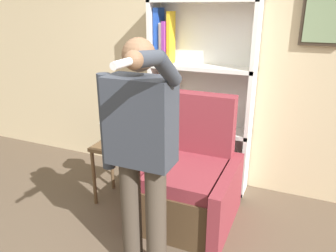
# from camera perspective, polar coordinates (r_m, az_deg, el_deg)

# --- Properties ---
(wall_back) EXTENTS (8.00, 0.11, 2.80)m
(wall_back) POSITION_cam_1_polar(r_m,az_deg,el_deg) (3.59, 6.22, 11.70)
(wall_back) COLOR beige
(wall_back) RESTS_ON ground_plane
(bookcase) EXTENTS (1.10, 0.28, 2.00)m
(bookcase) POSITION_cam_1_polar(r_m,az_deg,el_deg) (3.56, 3.99, 4.65)
(bookcase) COLOR white
(bookcase) RESTS_ON ground_plane
(armchair) EXTENTS (0.85, 0.90, 1.15)m
(armchair) POSITION_cam_1_polar(r_m,az_deg,el_deg) (3.13, 3.81, -9.88)
(armchair) COLOR #4C3823
(armchair) RESTS_ON ground_plane
(person_standing) EXTENTS (0.59, 0.78, 1.75)m
(person_standing) POSITION_cam_1_polar(r_m,az_deg,el_deg) (2.21, -4.81, -4.33)
(person_standing) COLOR #473D33
(person_standing) RESTS_ON ground_plane
(side_table) EXTENTS (0.39, 0.39, 0.63)m
(side_table) POSITION_cam_1_polar(r_m,az_deg,el_deg) (3.36, -9.06, -5.21)
(side_table) COLOR brown
(side_table) RESTS_ON ground_plane
(table_lamp) EXTENTS (0.29, 0.29, 0.39)m
(table_lamp) POSITION_cam_1_polar(r_m,az_deg,el_deg) (3.21, -9.48, 1.79)
(table_lamp) COLOR gold
(table_lamp) RESTS_ON side_table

